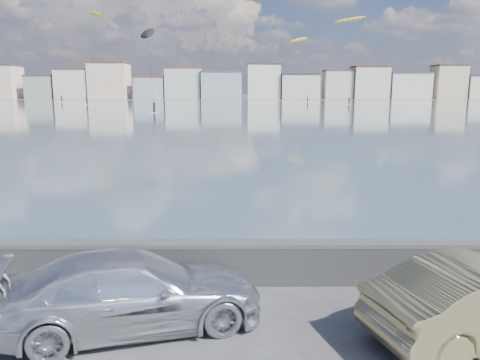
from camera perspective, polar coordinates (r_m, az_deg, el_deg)
The scene contains 10 objects.
ground at distance 8.76m, azimuth -6.90°, elevation -19.57°, with size 700.00×700.00×0.00m, color #333335.
bay_water at distance 99.08m, azimuth -0.69°, elevation 8.58°, with size 500.00×177.00×0.00m, color #435C64.
far_shore_strip at distance 207.52m, azimuth -0.39°, elevation 9.93°, with size 500.00×60.00×0.00m, color #4C473D.
seawall at distance 10.93m, azimuth -5.31°, elevation -9.69°, with size 400.00×0.36×1.08m.
far_buildings at distance 193.48m, azimuth -0.02°, elevation 11.62°, with size 240.79×13.26×14.60m.
car_silver at distance 9.26m, azimuth -13.05°, elevation -13.03°, with size 2.00×4.93×1.43m, color silver.
kitesurfer_3 at distance 144.05m, azimuth 13.24°, elevation 18.39°, with size 9.73×11.14×25.04m.
kitesurfer_5 at distance 142.20m, azimuth -17.10°, elevation 18.55°, with size 3.11×15.14×25.06m.
kitesurfer_8 at distance 165.39m, azimuth 7.17°, elevation 16.46°, with size 7.82×16.70×21.91m.
kitesurfer_9 at distance 94.55m, azimuth -11.18°, elevation 17.06°, with size 5.05×12.56×16.83m.
Camera 1 is at (0.98, -7.47, 4.46)m, focal length 35.00 mm.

